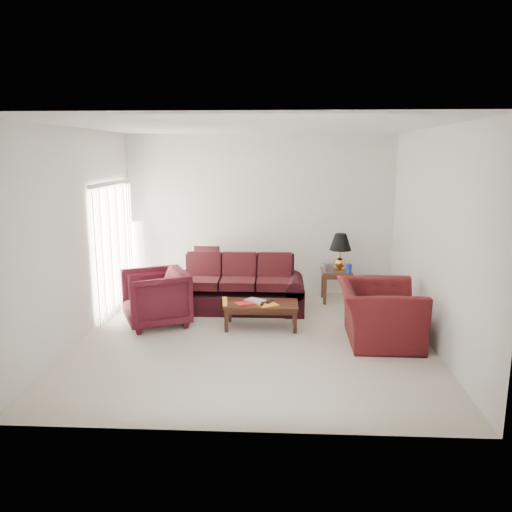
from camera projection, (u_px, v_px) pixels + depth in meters
The scene contains 19 objects.
floor at pixel (253, 338), 7.27m from camera, with size 5.00×5.00×0.00m, color beige.
blinds at pixel (115, 247), 8.44m from camera, with size 0.10×2.00×2.16m, color silver.
sofa at pixel (239, 284), 8.51m from camera, with size 2.22×0.96×0.91m, color black, non-canonical shape.
throw_pillow at pixel (207, 258), 9.24m from camera, with size 0.46×0.13×0.46m, color black.
end_table at pixel (336, 286), 9.05m from camera, with size 0.53×0.53×0.58m, color #4C2D1A, non-canonical shape.
table_lamp at pixel (340, 252), 8.96m from camera, with size 0.39×0.39×0.66m, color #BA8B3A, non-canonical shape.
clock at pixel (329, 268), 8.82m from camera, with size 0.15×0.05×0.15m, color silver.
blue_canister at pixel (349, 268), 8.77m from camera, with size 0.10×0.10×0.16m, color #1A38AB.
picture_frame at pixel (327, 263), 9.19m from camera, with size 0.13×0.02×0.16m, color #B5B4B9.
floor_lamp at pixel (139, 259), 9.33m from camera, with size 0.23×0.23×1.42m, color white, non-canonical shape.
armchair_left at pixel (156, 298), 7.78m from camera, with size 0.93×0.95×0.87m, color #3A0D16.
armchair_right at pixel (379, 314), 7.08m from camera, with size 1.27×1.11×0.82m, color #420F11.
coffee_table at pixel (261, 315), 7.69m from camera, with size 1.12×0.56×0.39m, color black, non-canonical shape.
magazine_red at pixel (245, 303), 7.60m from camera, with size 0.25×0.19×0.01m, color #B11311.
magazine_white at pixel (255, 300), 7.75m from camera, with size 0.28×0.21×0.02m, color beige.
magazine_orange at pixel (268, 305), 7.53m from camera, with size 0.27×0.21×0.02m, color orange.
remote_a at pixel (263, 304), 7.52m from camera, with size 0.05×0.16×0.02m, color black.
remote_b at pixel (270, 302), 7.62m from camera, with size 0.05×0.17×0.02m, color black.
yellow_glass at pixel (225, 302), 7.49m from camera, with size 0.07×0.07×0.13m, color yellow.
Camera 1 is at (0.39, -6.87, 2.64)m, focal length 35.00 mm.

